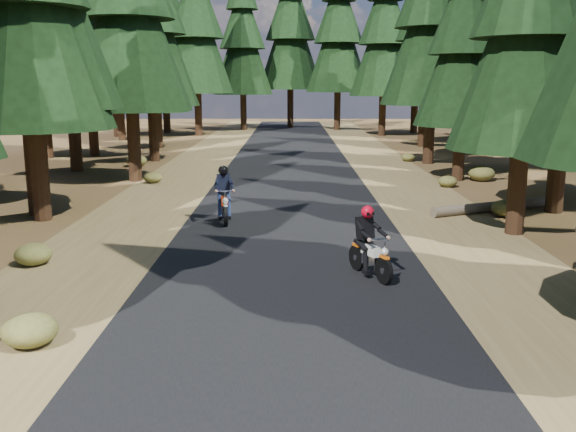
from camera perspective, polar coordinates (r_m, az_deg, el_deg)
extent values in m
plane|color=#402F17|center=(12.93, -0.03, -6.14)|extent=(120.00, 120.00, 0.00)
cube|color=black|center=(17.75, 0.05, -1.15)|extent=(6.00, 100.00, 0.01)
cube|color=brown|center=(18.35, -14.46, -1.11)|extent=(3.20, 100.00, 0.01)
cube|color=brown|center=(18.32, 14.60, -1.14)|extent=(3.20, 100.00, 0.01)
cylinder|color=black|center=(19.92, -21.48, 7.21)|extent=(0.51, 0.51, 5.34)
cone|color=black|center=(19.98, -22.23, 16.79)|extent=(4.54, 4.54, 6.68)
cylinder|color=black|center=(17.90, 19.92, 5.57)|extent=(0.48, 0.48, 4.52)
cone|color=black|center=(17.85, 20.57, 14.61)|extent=(3.84, 3.84, 5.65)
cylinder|color=black|center=(20.79, -21.95, 8.83)|extent=(0.56, 0.56, 6.43)
cylinder|color=black|center=(21.36, 23.13, 8.01)|extent=(0.53, 0.53, 5.84)
cylinder|color=black|center=(26.99, -13.66, 9.08)|extent=(0.53, 0.53, 5.72)
cone|color=black|center=(27.08, -14.04, 16.65)|extent=(4.86, 4.86, 7.15)
cylinder|color=black|center=(27.31, 15.07, 7.76)|extent=(0.48, 0.48, 4.51)
cone|color=black|center=(27.28, 15.40, 13.67)|extent=(3.83, 3.83, 5.64)
cone|color=black|center=(27.44, 15.64, 17.91)|extent=(2.93, 2.93, 4.06)
cylinder|color=black|center=(30.77, -18.62, 9.70)|extent=(0.55, 0.55, 6.37)
cone|color=black|center=(30.93, -19.12, 17.07)|extent=(5.41, 5.41, 7.96)
cylinder|color=black|center=(30.92, 20.25, 9.69)|extent=(0.56, 0.56, 6.47)
cone|color=black|center=(31.09, 20.80, 17.15)|extent=(5.50, 5.50, 8.09)
cylinder|color=black|center=(33.82, -11.95, 9.57)|extent=(0.53, 0.53, 5.64)
cone|color=black|center=(33.89, -12.21, 15.53)|extent=(4.79, 4.79, 7.05)
cylinder|color=black|center=(32.78, 12.54, 9.65)|extent=(0.53, 0.53, 5.83)
cone|color=black|center=(32.86, 12.83, 16.00)|extent=(4.95, 4.95, 7.29)
cylinder|color=black|center=(37.18, -17.05, 9.34)|extent=(0.52, 0.52, 5.45)
cone|color=black|center=(37.22, -17.37, 14.57)|extent=(4.63, 4.63, 6.81)
cylinder|color=black|center=(38.24, 17.92, 8.71)|extent=(0.48, 0.48, 4.61)
cone|color=black|center=(38.23, 18.20, 13.03)|extent=(3.92, 3.92, 5.77)
cone|color=black|center=(38.35, 18.40, 16.12)|extent=(3.00, 3.00, 4.15)
cylinder|color=black|center=(40.63, -11.49, 9.05)|extent=(0.48, 0.48, 4.42)
cone|color=black|center=(40.60, -11.66, 12.95)|extent=(3.76, 3.76, 5.52)
cone|color=black|center=(40.70, -11.78, 15.74)|extent=(2.87, 2.87, 3.98)
cylinder|color=black|center=(41.56, 11.95, 10.02)|extent=(0.53, 0.53, 5.76)
cone|color=black|center=(41.62, 12.16, 14.98)|extent=(4.90, 4.90, 7.21)
cylinder|color=black|center=(46.63, -14.66, 9.43)|extent=(0.49, 0.49, 4.75)
cone|color=black|center=(46.62, -14.85, 13.07)|extent=(4.04, 4.04, 5.93)
cone|color=black|center=(46.73, -14.99, 15.69)|extent=(3.09, 3.09, 4.27)
cylinder|color=black|center=(46.26, 16.80, 9.86)|extent=(0.53, 0.53, 5.66)
cone|color=black|center=(46.30, 17.07, 14.24)|extent=(4.81, 4.81, 7.07)
cone|color=black|center=(46.50, 17.26, 17.36)|extent=(3.68, 3.68, 5.09)
cylinder|color=black|center=(36.71, -20.89, 9.81)|extent=(0.56, 0.56, 6.40)
cone|color=black|center=(36.85, -21.36, 16.02)|extent=(5.44, 5.44, 8.00)
cylinder|color=black|center=(40.44, 19.22, 9.75)|extent=(0.54, 0.54, 6.00)
cone|color=black|center=(40.52, 19.59, 15.05)|extent=(5.10, 5.10, 7.50)
cylinder|color=black|center=(49.81, -8.02, 10.77)|extent=(0.56, 0.56, 6.40)
cone|color=black|center=(49.91, -8.16, 15.37)|extent=(5.44, 5.44, 8.00)
cylinder|color=black|center=(49.79, 8.42, 10.53)|extent=(0.54, 0.54, 6.00)
cone|color=black|center=(49.86, 8.56, 14.84)|extent=(5.10, 5.10, 7.50)
cone|color=black|center=(50.08, 8.65, 17.92)|extent=(3.90, 3.90, 5.40)
cylinder|color=black|center=(53.26, -10.82, 10.95)|extent=(0.57, 0.57, 6.80)
cone|color=black|center=(53.39, -11.00, 15.52)|extent=(5.78, 5.78, 8.50)
cylinder|color=black|center=(53.24, 11.23, 10.72)|extent=(0.56, 0.56, 6.40)
cone|color=black|center=(53.33, 11.40, 15.02)|extent=(5.44, 5.44, 8.00)
cone|color=black|center=(53.58, 11.54, 18.09)|extent=(4.16, 4.16, 5.76)
cylinder|color=black|center=(55.46, -4.00, 10.74)|extent=(0.54, 0.54, 6.00)
cone|color=black|center=(55.52, -4.06, 14.61)|extent=(5.10, 5.10, 7.50)
cone|color=black|center=(55.72, -4.10, 17.39)|extent=(3.90, 3.90, 5.40)
cylinder|color=black|center=(55.44, 4.42, 10.94)|extent=(0.56, 0.56, 6.40)
cone|color=black|center=(55.53, 4.49, 15.07)|extent=(5.44, 5.44, 8.00)
cone|color=black|center=(55.77, 4.54, 18.03)|extent=(4.16, 4.16, 5.76)
cylinder|color=black|center=(58.30, 0.21, 11.21)|extent=(0.57, 0.57, 6.80)
cone|color=black|center=(58.42, 0.22, 15.38)|extent=(5.78, 5.78, 8.50)
cone|color=black|center=(58.69, 0.22, 18.37)|extent=(4.42, 4.42, 6.12)
cylinder|color=black|center=(50.05, -15.09, 10.03)|extent=(0.52, 0.52, 5.60)
cone|color=black|center=(50.09, -15.31, 14.03)|extent=(4.76, 4.76, 7.00)
cone|color=black|center=(50.27, -15.48, 16.90)|extent=(3.64, 3.64, 5.04)
cylinder|color=black|center=(50.01, 15.52, 10.24)|extent=(0.54, 0.54, 6.00)
cone|color=black|center=(50.08, 15.76, 14.53)|extent=(5.10, 5.10, 7.50)
cone|color=black|center=(50.30, 15.94, 17.59)|extent=(3.90, 3.90, 5.40)
cylinder|color=#4C4233|center=(21.28, 18.21, 0.85)|extent=(4.72, 2.41, 0.32)
ellipsoid|color=#474C1E|center=(20.46, 18.76, 0.66)|extent=(0.84, 0.84, 0.51)
ellipsoid|color=#474C1E|center=(26.48, -11.95, 3.36)|extent=(0.73, 0.73, 0.44)
ellipsoid|color=#474C1E|center=(25.65, 14.02, 3.00)|extent=(0.73, 0.73, 0.44)
ellipsoid|color=#474C1E|center=(10.74, -21.97, -9.39)|extent=(0.85, 0.85, 0.51)
ellipsoid|color=#474C1E|center=(27.58, 16.81, 3.65)|extent=(1.07, 1.07, 0.64)
ellipsoid|color=#474C1E|center=(15.32, -21.70, -3.19)|extent=(0.81, 0.81, 0.49)
ellipsoid|color=#474C1E|center=(33.66, 10.62, 5.15)|extent=(0.69, 0.69, 0.42)
ellipsoid|color=#474C1E|center=(31.83, -13.32, 4.81)|extent=(0.97, 0.97, 0.58)
cube|color=black|center=(13.27, 7.37, -1.23)|extent=(0.39, 0.32, 0.48)
sphere|color=red|center=(13.20, 7.41, 0.25)|extent=(0.35, 0.35, 0.27)
cube|color=black|center=(18.51, -5.73, 2.80)|extent=(0.40, 0.28, 0.53)
sphere|color=black|center=(18.45, -5.75, 3.98)|extent=(0.34, 0.34, 0.29)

